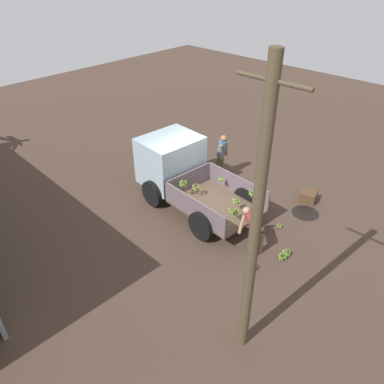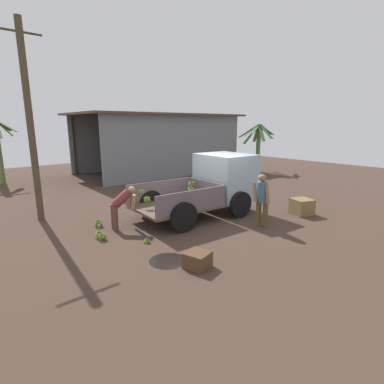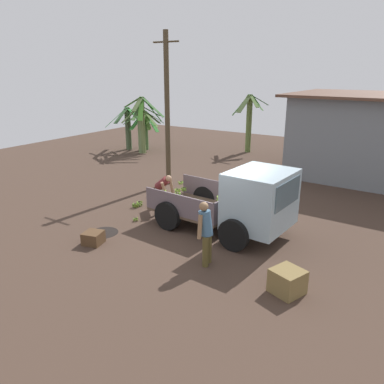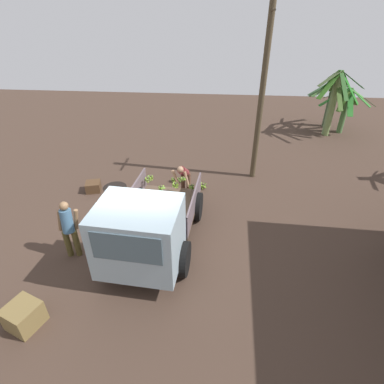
# 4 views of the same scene
# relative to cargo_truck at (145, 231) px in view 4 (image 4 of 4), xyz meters

# --- Properties ---
(ground) EXTENTS (36.00, 36.00, 0.00)m
(ground) POSITION_rel_cargo_truck_xyz_m (-0.78, -0.27, -1.13)
(ground) COLOR #443227
(mud_patch_0) EXTENTS (0.91, 0.91, 0.01)m
(mud_patch_0) POSITION_rel_cargo_truck_xyz_m (-3.86, -2.16, -1.13)
(mud_patch_0) COLOR black
(mud_patch_0) RESTS_ON ground
(cargo_truck) EXTENTS (4.51, 2.51, 2.11)m
(cargo_truck) POSITION_rel_cargo_truck_xyz_m (0.00, 0.00, 0.00)
(cargo_truck) COLOR brown
(cargo_truck) RESTS_ON ground
(utility_pole) EXTENTS (1.25, 0.21, 6.32)m
(utility_pole) POSITION_rel_cargo_truck_xyz_m (-5.27, 3.20, 2.09)
(utility_pole) COLOR #493C29
(utility_pole) RESTS_ON ground
(banana_palm_0) EXTENTS (2.83, 2.43, 3.33)m
(banana_palm_0) POSITION_rel_cargo_truck_xyz_m (-10.30, 7.54, 0.74)
(banana_palm_0) COLOR olive
(banana_palm_0) RESTS_ON ground
(banana_palm_1) EXTENTS (2.38, 2.58, 2.84)m
(banana_palm_1) POSITION_rel_cargo_truck_xyz_m (-10.48, 7.56, 0.37)
(banana_palm_1) COLOR #6B844F
(banana_palm_1) RESTS_ON ground
(banana_palm_2) EXTENTS (2.54, 2.47, 2.62)m
(banana_palm_2) POSITION_rel_cargo_truck_xyz_m (-11.84, 7.93, 0.25)
(banana_palm_2) COLOR #45593A
(banana_palm_2) RESTS_ON ground
(banana_palm_3) EXTENTS (2.29, 2.91, 2.40)m
(banana_palm_3) POSITION_rel_cargo_truck_xyz_m (-10.82, 8.40, 0.21)
(banana_palm_3) COLOR #4D743F
(banana_palm_3) RESTS_ON ground
(person_foreground_visitor) EXTENTS (0.44, 0.63, 1.70)m
(person_foreground_visitor) POSITION_rel_cargo_truck_xyz_m (-0.19, -2.12, -0.18)
(person_foreground_visitor) COLOR brown
(person_foreground_visitor) RESTS_ON ground
(person_worker_loading) EXTENTS (0.79, 0.67, 1.32)m
(person_worker_loading) POSITION_rel_cargo_truck_xyz_m (-3.61, 0.57, -0.35)
(person_worker_loading) COLOR brown
(person_worker_loading) RESTS_ON ground
(banana_bunch_on_ground_0) EXTENTS (0.24, 0.25, 0.20)m
(banana_bunch_on_ground_0) POSITION_rel_cargo_truck_xyz_m (-4.49, 0.06, -1.02)
(banana_bunch_on_ground_0) COLOR brown
(banana_bunch_on_ground_0) RESTS_ON ground
(banana_bunch_on_ground_1) EXTENTS (0.27, 0.27, 0.20)m
(banana_bunch_on_ground_1) POSITION_rel_cargo_truck_xyz_m (-4.49, 0.29, -1.01)
(banana_bunch_on_ground_1) COLOR #403A2A
(banana_bunch_on_ground_1) RESTS_ON ground
(banana_bunch_on_ground_2) EXTENTS (0.19, 0.19, 0.14)m
(banana_bunch_on_ground_2) POSITION_rel_cargo_truck_xyz_m (-3.64, -0.90, -1.06)
(banana_bunch_on_ground_2) COLOR brown
(banana_bunch_on_ground_2) RESTS_ON ground
(banana_bunch_on_ground_3) EXTENTS (0.27, 0.28, 0.24)m
(banana_bunch_on_ground_3) POSITION_rel_cargo_truck_xyz_m (-4.09, 1.24, -1.00)
(banana_bunch_on_ground_3) COLOR brown
(banana_bunch_on_ground_3) RESTS_ON ground
(wooden_crate_0) EXTENTS (0.64, 0.64, 0.36)m
(wooden_crate_0) POSITION_rel_cargo_truck_xyz_m (-3.54, -2.87, -0.95)
(wooden_crate_0) COLOR #4E3520
(wooden_crate_0) RESTS_ON ground
(wooden_crate_1) EXTENTS (0.84, 0.84, 0.56)m
(wooden_crate_1) POSITION_rel_cargo_truck_xyz_m (2.04, -2.25, -0.85)
(wooden_crate_1) COLOR olive
(wooden_crate_1) RESTS_ON ground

